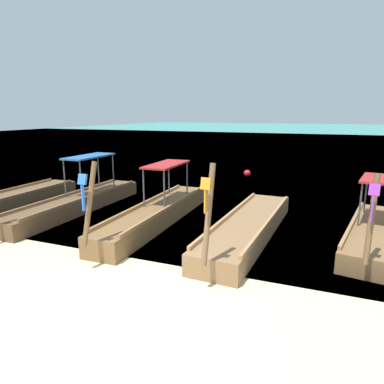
{
  "coord_description": "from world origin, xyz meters",
  "views": [
    {
      "loc": [
        3.56,
        -4.76,
        3.57
      ],
      "look_at": [
        0.0,
        4.17,
        1.35
      ],
      "focal_mm": 32.15,
      "sensor_mm": 36.0,
      "label": 1
    }
  ],
  "objects_px": {
    "longtail_boat_green_ribbon": "(78,202)",
    "mooring_buoy_near": "(247,173)",
    "longtail_boat_red_ribbon": "(8,200)",
    "longtail_boat_orange_ribbon": "(248,227)",
    "longtail_boat_violet_ribbon": "(375,233)",
    "longtail_boat_blue_ribbon": "(157,213)"
  },
  "relations": [
    {
      "from": "longtail_boat_red_ribbon",
      "to": "longtail_boat_green_ribbon",
      "type": "xyz_separation_m",
      "value": [
        2.96,
        0.48,
        0.09
      ]
    },
    {
      "from": "longtail_boat_green_ribbon",
      "to": "longtail_boat_blue_ribbon",
      "type": "relative_size",
      "value": 1.03
    },
    {
      "from": "longtail_boat_red_ribbon",
      "to": "longtail_boat_orange_ribbon",
      "type": "distance_m",
      "value": 9.45
    },
    {
      "from": "longtail_boat_orange_ribbon",
      "to": "longtail_boat_violet_ribbon",
      "type": "relative_size",
      "value": 1.23
    },
    {
      "from": "longtail_boat_red_ribbon",
      "to": "longtail_boat_orange_ribbon",
      "type": "relative_size",
      "value": 1.05
    },
    {
      "from": "longtail_boat_violet_ribbon",
      "to": "mooring_buoy_near",
      "type": "height_order",
      "value": "longtail_boat_violet_ribbon"
    },
    {
      "from": "longtail_boat_red_ribbon",
      "to": "longtail_boat_orange_ribbon",
      "type": "xyz_separation_m",
      "value": [
        9.45,
        0.15,
        0.03
      ]
    },
    {
      "from": "longtail_boat_green_ribbon",
      "to": "longtail_boat_orange_ribbon",
      "type": "distance_m",
      "value": 6.5
    },
    {
      "from": "longtail_boat_green_ribbon",
      "to": "mooring_buoy_near",
      "type": "relative_size",
      "value": 18.7
    },
    {
      "from": "longtail_boat_red_ribbon",
      "to": "longtail_boat_blue_ribbon",
      "type": "relative_size",
      "value": 1.0
    },
    {
      "from": "longtail_boat_green_ribbon",
      "to": "longtail_boat_red_ribbon",
      "type": "bearing_deg",
      "value": -170.78
    },
    {
      "from": "longtail_boat_red_ribbon",
      "to": "longtail_boat_blue_ribbon",
      "type": "xyz_separation_m",
      "value": [
        6.38,
        0.24,
        0.1
      ]
    },
    {
      "from": "longtail_boat_green_ribbon",
      "to": "longtail_boat_blue_ribbon",
      "type": "distance_m",
      "value": 3.43
    },
    {
      "from": "longtail_boat_green_ribbon",
      "to": "longtail_boat_violet_ribbon",
      "type": "bearing_deg",
      "value": 2.2
    },
    {
      "from": "longtail_boat_green_ribbon",
      "to": "longtail_boat_blue_ribbon",
      "type": "bearing_deg",
      "value": -3.97
    },
    {
      "from": "mooring_buoy_near",
      "to": "longtail_boat_red_ribbon",
      "type": "bearing_deg",
      "value": -126.24
    },
    {
      "from": "longtail_boat_red_ribbon",
      "to": "longtail_boat_green_ribbon",
      "type": "height_order",
      "value": "longtail_boat_red_ribbon"
    },
    {
      "from": "longtail_boat_orange_ribbon",
      "to": "mooring_buoy_near",
      "type": "height_order",
      "value": "longtail_boat_orange_ribbon"
    },
    {
      "from": "longtail_boat_violet_ribbon",
      "to": "mooring_buoy_near",
      "type": "relative_size",
      "value": 14.15
    },
    {
      "from": "longtail_boat_blue_ribbon",
      "to": "mooring_buoy_near",
      "type": "xyz_separation_m",
      "value": [
        0.84,
        9.6,
        -0.16
      ]
    },
    {
      "from": "longtail_boat_red_ribbon",
      "to": "mooring_buoy_near",
      "type": "relative_size",
      "value": 18.25
    },
    {
      "from": "longtail_boat_blue_ribbon",
      "to": "longtail_boat_orange_ribbon",
      "type": "relative_size",
      "value": 1.05
    }
  ]
}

